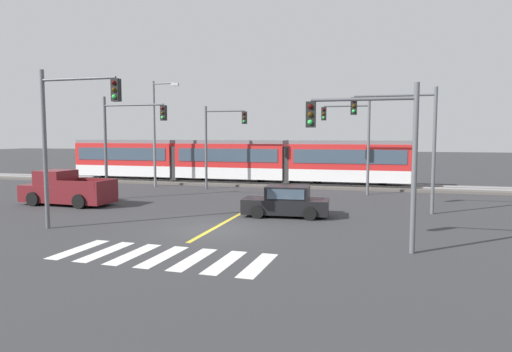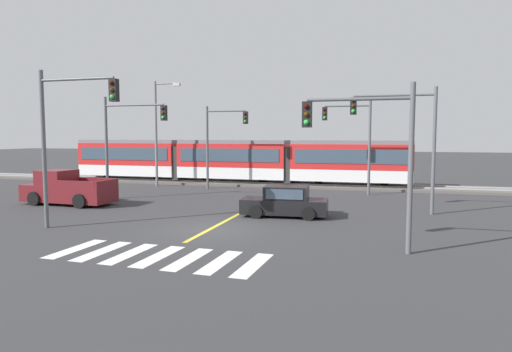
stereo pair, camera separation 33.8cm
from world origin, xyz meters
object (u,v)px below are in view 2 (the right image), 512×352
at_px(pickup_truck, 67,190).
at_px(traffic_light_mid_left, 126,132).
at_px(street_lamp_west, 158,127).
at_px(traffic_light_far_right, 354,133).
at_px(traffic_light_far_left, 220,135).
at_px(light_rail_tram, 234,159).
at_px(traffic_light_near_left, 66,125).
at_px(traffic_light_near_right, 371,142).
at_px(traffic_light_mid_right, 405,130).
at_px(sedan_crossing, 285,202).

distance_m(pickup_truck, traffic_light_mid_left, 4.84).
bearing_deg(traffic_light_mid_left, street_lamp_west, 103.01).
bearing_deg(traffic_light_far_right, traffic_light_far_left, 177.64).
bearing_deg(pickup_truck, traffic_light_far_right, 30.41).
xyz_separation_m(light_rail_tram, traffic_light_near_left, (-0.77, -19.26, 2.37)).
bearing_deg(traffic_light_mid_left, traffic_light_near_right, -30.48).
bearing_deg(light_rail_tram, pickup_truck, -113.08).
bearing_deg(street_lamp_west, traffic_light_near_left, -75.12).
bearing_deg(street_lamp_west, traffic_light_mid_left, -76.99).
bearing_deg(traffic_light_near_left, traffic_light_near_right, -1.05).
height_order(traffic_light_mid_left, street_lamp_west, street_lamp_west).
xyz_separation_m(traffic_light_near_left, traffic_light_far_left, (1.04, 15.53, -0.37)).
bearing_deg(traffic_light_mid_right, traffic_light_far_left, 150.21).
xyz_separation_m(sedan_crossing, traffic_light_near_left, (-8.12, -5.60, 3.72)).
height_order(traffic_light_mid_right, traffic_light_far_right, traffic_light_mid_right).
relative_size(traffic_light_near_left, traffic_light_near_right, 1.17).
distance_m(pickup_truck, street_lamp_west, 10.59).
bearing_deg(traffic_light_near_right, street_lamp_west, 135.96).
bearing_deg(traffic_light_mid_right, light_rail_tram, 139.71).
bearing_deg(traffic_light_far_left, light_rail_tram, 94.05).
height_order(pickup_truck, street_lamp_west, street_lamp_west).
distance_m(traffic_light_near_left, traffic_light_far_right, 18.55).
relative_size(sedan_crossing, traffic_light_near_right, 0.75).
bearing_deg(traffic_light_near_left, pickup_truck, 129.33).
bearing_deg(sedan_crossing, pickup_truck, 178.37).
xyz_separation_m(traffic_light_mid_left, street_lamp_west, (-1.68, 7.27, 0.46)).
bearing_deg(street_lamp_west, traffic_light_far_right, -2.67).
bearing_deg(traffic_light_near_left, light_rail_tram, 87.70).
bearing_deg(street_lamp_west, traffic_light_mid_right, -22.88).
relative_size(pickup_truck, traffic_light_mid_right, 0.85).
height_order(traffic_light_far_right, traffic_light_near_right, traffic_light_far_right).
xyz_separation_m(light_rail_tram, pickup_truck, (-5.66, -13.29, -1.20)).
xyz_separation_m(traffic_light_mid_left, traffic_light_near_left, (2.52, -8.56, 0.24)).
distance_m(traffic_light_far_right, street_lamp_west, 14.95).
relative_size(light_rail_tram, street_lamp_west, 3.44).
height_order(pickup_truck, traffic_light_mid_left, traffic_light_mid_left).
height_order(traffic_light_far_left, street_lamp_west, street_lamp_west).
bearing_deg(traffic_light_far_right, traffic_light_near_right, -83.78).
bearing_deg(pickup_truck, traffic_light_mid_left, 47.60).
xyz_separation_m(traffic_light_far_left, street_lamp_west, (-5.24, 0.30, 0.60)).
relative_size(sedan_crossing, traffic_light_far_right, 0.68).
distance_m(light_rail_tram, pickup_truck, 14.50).
bearing_deg(traffic_light_near_left, traffic_light_far_right, 54.68).
bearing_deg(sedan_crossing, traffic_light_far_right, 74.74).
xyz_separation_m(traffic_light_mid_left, traffic_light_far_right, (13.25, 6.57, -0.02)).
relative_size(traffic_light_mid_right, traffic_light_near_left, 0.95).
bearing_deg(traffic_light_far_right, pickup_truck, -149.59).
distance_m(sedan_crossing, traffic_light_mid_left, 11.59).
distance_m(sedan_crossing, pickup_truck, 13.02).
relative_size(traffic_light_mid_right, street_lamp_west, 0.79).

